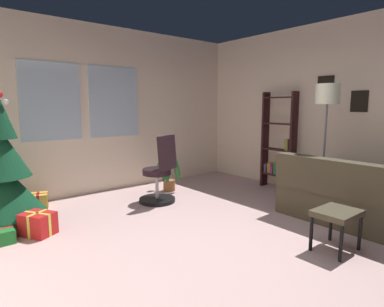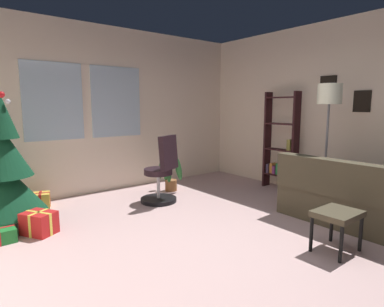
% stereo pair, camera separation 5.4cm
% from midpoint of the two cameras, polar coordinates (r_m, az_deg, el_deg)
% --- Properties ---
extents(ground_plane, '(5.25, 6.16, 0.10)m').
position_cam_midpoint_polar(ground_plane, '(3.58, 7.66, -17.13)').
color(ground_plane, '#C4A1A0').
extents(wall_back_with_windows, '(5.25, 0.12, 2.83)m').
position_cam_midpoint_polar(wall_back_with_windows, '(5.82, -15.42, 7.47)').
color(wall_back_with_windows, beige).
rests_on(wall_back_with_windows, ground_plane).
extents(wall_right_with_frames, '(0.12, 6.16, 2.83)m').
position_cam_midpoint_polar(wall_right_with_frames, '(5.50, 27.56, 6.72)').
color(wall_right_with_frames, beige).
rests_on(wall_right_with_frames, ground_plane).
extents(couch, '(1.63, 1.78, 0.84)m').
position_cam_midpoint_polar(couch, '(4.71, 28.13, -7.37)').
color(couch, '#433C2B').
rests_on(couch, ground_plane).
extents(footstool, '(0.46, 0.37, 0.43)m').
position_cam_midpoint_polar(footstool, '(3.67, 23.89, -10.14)').
color(footstool, '#433C2B').
rests_on(footstool, ground_plane).
extents(holiday_tree, '(0.95, 0.95, 2.14)m').
position_cam_midpoint_polar(holiday_tree, '(4.56, -31.05, -2.39)').
color(holiday_tree, '#4C331E').
rests_on(holiday_tree, ground_plane).
extents(gift_box_red, '(0.41, 0.44, 0.27)m').
position_cam_midpoint_polar(gift_box_red, '(4.24, -25.99, -11.16)').
color(gift_box_red, red).
rests_on(gift_box_red, ground_plane).
extents(gift_box_gold, '(0.31, 0.32, 0.22)m').
position_cam_midpoint_polar(gift_box_gold, '(5.28, -25.84, -7.58)').
color(gift_box_gold, gold).
rests_on(gift_box_gold, ground_plane).
extents(office_chair, '(0.56, 0.59, 1.05)m').
position_cam_midpoint_polar(office_chair, '(4.99, -6.01, -4.04)').
color(office_chair, black).
rests_on(office_chair, ground_plane).
extents(bookshelf, '(0.18, 0.64, 1.73)m').
position_cam_midpoint_polar(bookshelf, '(5.94, 14.90, 1.12)').
color(bookshelf, black).
rests_on(bookshelf, ground_plane).
extents(floor_lamp, '(0.33, 0.33, 1.79)m').
position_cam_midpoint_polar(floor_lamp, '(4.92, 22.53, 7.97)').
color(floor_lamp, slate).
rests_on(floor_lamp, ground_plane).
extents(potted_plant, '(0.38, 0.49, 0.64)m').
position_cam_midpoint_polar(potted_plant, '(5.65, -4.58, -3.73)').
color(potted_plant, '#935B34').
rests_on(potted_plant, ground_plane).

